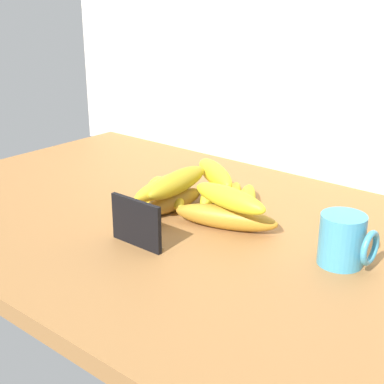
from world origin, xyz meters
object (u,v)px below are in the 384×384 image
at_px(banana_1, 172,201).
at_px(banana_6, 173,192).
at_px(banana_0, 225,217).
at_px(banana_9, 229,198).
at_px(banana_3, 155,193).
at_px(chalkboard_sign, 137,225).
at_px(banana_5, 230,199).
at_px(banana_2, 246,202).
at_px(banana_7, 215,174).
at_px(banana_4, 212,192).
at_px(banana_8, 177,182).
at_px(coffee_mug, 344,240).
at_px(banana_10, 170,184).

bearing_deg(banana_1, banana_6, 130.71).
relative_size(banana_0, banana_6, 1.07).
relative_size(banana_1, banana_9, 0.92).
bearing_deg(banana_3, banana_0, -3.52).
height_order(banana_0, banana_6, banana_0).
xyz_separation_m(chalkboard_sign, banana_5, (0.02, 0.25, -0.02)).
relative_size(chalkboard_sign, banana_2, 0.60).
bearing_deg(banana_7, chalkboard_sign, -82.11).
distance_m(chalkboard_sign, banana_3, 0.20).
distance_m(banana_0, banana_4, 0.15).
height_order(banana_3, banana_9, banana_9).
distance_m(banana_2, banana_3, 0.19).
xyz_separation_m(banana_4, banana_8, (-0.01, -0.10, 0.05)).
distance_m(chalkboard_sign, coffee_mug, 0.34).
relative_size(banana_1, banana_8, 0.82).
bearing_deg(banana_2, banana_5, -175.30).
height_order(banana_0, banana_10, banana_10).
bearing_deg(banana_4, banana_8, -96.19).
distance_m(banana_4, banana_8, 0.11).
relative_size(banana_1, banana_4, 0.93).
xyz_separation_m(banana_4, banana_10, (-0.02, -0.11, 0.04)).
height_order(banana_5, banana_10, banana_10).
height_order(banana_7, banana_10, banana_10).
height_order(banana_4, banana_9, banana_9).
height_order(banana_1, banana_6, banana_1).
bearing_deg(banana_6, coffee_mug, -5.20).
height_order(coffee_mug, banana_7, coffee_mug).
bearing_deg(banana_10, banana_3, 160.82).
xyz_separation_m(banana_0, banana_6, (-0.17, 0.04, -0.00)).
bearing_deg(chalkboard_sign, banana_9, 60.32).
xyz_separation_m(banana_0, banana_9, (0.01, -0.00, 0.04)).
xyz_separation_m(banana_5, banana_10, (-0.07, -0.10, 0.04)).
xyz_separation_m(coffee_mug, banana_7, (-0.34, 0.10, 0.01)).
relative_size(banana_0, banana_2, 1.06).
bearing_deg(banana_3, banana_6, 55.60).
height_order(chalkboard_sign, banana_1, chalkboard_sign).
bearing_deg(banana_10, banana_2, 44.24).
distance_m(banana_5, banana_10, 0.13).
relative_size(banana_1, banana_3, 0.88).
xyz_separation_m(banana_1, banana_6, (-0.04, 0.04, -0.00)).
relative_size(banana_2, banana_4, 1.12).
height_order(coffee_mug, banana_10, coffee_mug).
bearing_deg(banana_6, banana_9, -15.08).
xyz_separation_m(banana_2, banana_6, (-0.15, -0.05, 0.00)).
height_order(banana_6, banana_7, banana_7).
bearing_deg(coffee_mug, banana_5, 163.38).
distance_m(chalkboard_sign, banana_1, 0.17).
relative_size(chalkboard_sign, banana_7, 0.66).
bearing_deg(banana_2, banana_4, 176.72).
xyz_separation_m(banana_4, banana_9, (0.12, -0.11, 0.05)).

